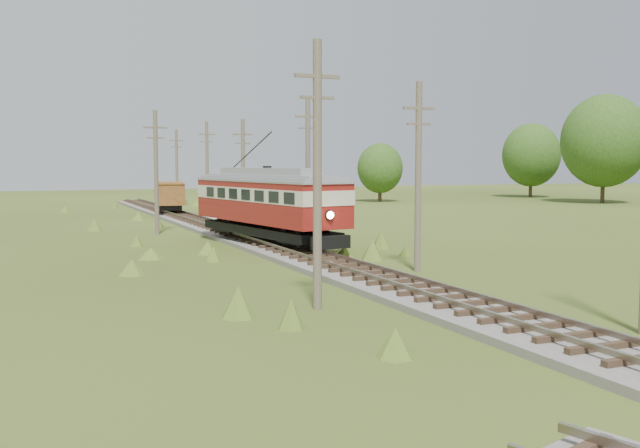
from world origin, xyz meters
name	(u,v)px	position (x,y,z in m)	size (l,w,h in m)	color
railbed_main	(245,237)	(0.00, 34.00, 0.19)	(3.60, 96.00, 0.57)	#605B54
streetcar	(267,200)	(0.00, 29.43, 2.83)	(5.24, 13.75, 6.21)	black
gondola	(170,195)	(0.00, 58.15, 1.96)	(3.79, 8.11, 2.59)	black
gravel_pile	(222,213)	(3.19, 51.10, 0.56)	(3.28, 3.48, 1.19)	gray
utility_pole_r_2	(418,175)	(3.30, 18.00, 4.42)	(1.60, 0.30, 8.60)	brown
utility_pole_r_3	(308,168)	(3.20, 31.00, 4.63)	(1.60, 0.30, 9.00)	brown
utility_pole_r_4	(243,171)	(3.00, 44.00, 4.32)	(1.60, 0.30, 8.40)	brown
utility_pole_r_5	(207,167)	(3.40, 57.00, 4.58)	(1.60, 0.30, 8.90)	brown
utility_pole_r_6	(177,168)	(3.20, 70.00, 4.47)	(1.60, 0.30, 8.70)	brown
utility_pole_l_a	(317,172)	(-4.20, 12.00, 4.63)	(1.60, 0.30, 9.00)	brown
utility_pole_l_b	(156,171)	(-4.50, 40.00, 4.42)	(1.60, 0.30, 8.60)	brown
tree_right_4	(604,141)	(54.00, 58.00, 7.75)	(10.50, 10.50, 13.53)	#38281C
tree_right_5	(531,155)	(56.00, 74.00, 6.19)	(8.40, 8.40, 10.82)	#38281C
tree_mid_b	(380,168)	(30.00, 72.00, 4.33)	(5.88, 5.88, 7.57)	#38281C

